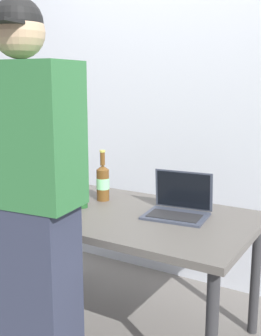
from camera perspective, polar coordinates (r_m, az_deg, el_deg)
ground_plane at (r=2.63m, az=-0.77°, el=-20.67°), size 8.00×8.00×0.00m
desk at (r=2.35m, az=-0.82°, el=-7.62°), size 1.40×0.81×0.70m
laptop at (r=2.29m, az=6.45°, el=-5.05°), size 0.35×0.29×0.22m
beer_bottle_amber at (r=2.40m, az=-6.52°, el=-2.87°), size 0.06×0.06×0.28m
beer_bottle_dark at (r=2.55m, az=-7.56°, el=-1.91°), size 0.07×0.07×0.28m
beer_bottle_green at (r=2.53m, az=-3.73°, el=-1.86°), size 0.08×0.08×0.30m
person_figure at (r=1.81m, az=-13.56°, el=-6.23°), size 0.47×0.32×1.72m
back_wall at (r=2.96m, az=7.73°, el=9.52°), size 6.00×0.10×2.60m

